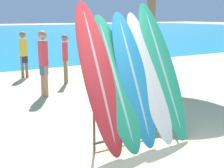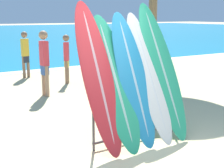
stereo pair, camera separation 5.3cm
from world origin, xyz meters
name	(u,v)px [view 1 (the left image)]	position (x,y,z in m)	size (l,w,h in m)	color
ground_plane	(137,158)	(0.00, 0.00, 0.00)	(160.00, 160.00, 0.00)	beige
surfboard_rack	(137,116)	(0.38, 0.57, 0.45)	(1.66, 0.04, 0.82)	#47474C
surfboard_slot_0	(98,75)	(-0.26, 0.72, 1.18)	(0.53, 1.24, 2.35)	red
surfboard_slot_1	(115,81)	(0.03, 0.68, 1.06)	(0.58, 1.25, 2.13)	#289E70
surfboard_slot_2	(133,77)	(0.38, 0.67, 1.09)	(0.55, 1.12, 2.17)	teal
surfboard_slot_3	(149,75)	(0.72, 0.69, 1.08)	(0.49, 1.26, 2.17)	silver
surfboard_slot_4	(162,68)	(1.04, 0.73, 1.17)	(0.57, 1.31, 2.34)	#289E70
person_near_water	(24,53)	(0.32, 7.05, 0.86)	(0.26, 0.21, 1.57)	#846047
person_mid_beach	(65,57)	(1.18, 5.48, 0.83)	(0.24, 0.26, 1.52)	#846047
person_far_left	(43,61)	(0.07, 4.30, 0.94)	(0.23, 0.29, 1.72)	#A87A5B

